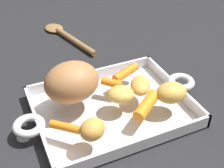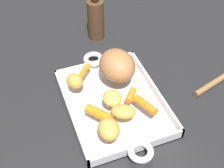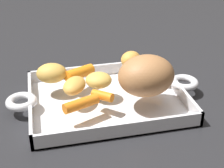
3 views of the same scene
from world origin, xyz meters
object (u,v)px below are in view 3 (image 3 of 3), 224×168
at_px(pork_roast, 146,76).
at_px(baby_carrot_center_left, 151,69).
at_px(baby_carrot_southwest, 102,96).
at_px(baby_carrot_center_right, 79,73).
at_px(roasting_dish, 107,99).
at_px(baby_carrot_northwest, 81,104).
at_px(potato_near_roast, 99,80).
at_px(potato_golden_small, 52,73).
at_px(potato_corner, 131,60).
at_px(potato_whole, 74,85).

xyz_separation_m(pork_roast, baby_carrot_center_left, (0.04, 0.09, -0.03)).
height_order(baby_carrot_southwest, baby_carrot_center_right, baby_carrot_center_right).
bearing_deg(roasting_dish, baby_carrot_center_right, 128.91).
bearing_deg(pork_roast, baby_carrot_northwest, -169.31).
height_order(baby_carrot_southwest, potato_near_roast, potato_near_roast).
distance_m(baby_carrot_southwest, baby_carrot_center_right, 0.10).
bearing_deg(potato_golden_small, potato_corner, 9.49).
bearing_deg(potato_near_roast, baby_carrot_southwest, -92.95).
height_order(roasting_dish, baby_carrot_southwest, baby_carrot_southwest).
bearing_deg(baby_carrot_center_left, baby_carrot_center_right, 176.47).
relative_size(pork_roast, potato_corner, 2.32).
bearing_deg(baby_carrot_center_right, pork_roast, -38.91).
relative_size(roasting_dish, potato_corner, 8.35).
relative_size(roasting_dish, baby_carrot_center_right, 5.75).
relative_size(pork_roast, baby_carrot_center_left, 1.76).
distance_m(baby_carrot_center_left, potato_whole, 0.18).
distance_m(roasting_dish, potato_golden_small, 0.13).
bearing_deg(roasting_dish, potato_whole, 177.50).
relative_size(pork_roast, potato_whole, 1.82).
xyz_separation_m(roasting_dish, baby_carrot_northwest, (-0.06, -0.06, 0.03)).
distance_m(pork_roast, baby_carrot_southwest, 0.09).
relative_size(roasting_dish, potato_golden_small, 6.38).
xyz_separation_m(baby_carrot_center_right, potato_golden_small, (-0.06, -0.00, 0.01)).
height_order(baby_carrot_southwest, potato_golden_small, potato_golden_small).
distance_m(potato_corner, potato_near_roast, 0.12).
height_order(baby_carrot_center_left, baby_carrot_center_right, baby_carrot_center_right).
bearing_deg(baby_carrot_southwest, potato_near_roast, 87.05).
bearing_deg(potato_corner, roasting_dish, -131.67).
bearing_deg(pork_roast, roasting_dish, 152.59).
xyz_separation_m(baby_carrot_center_left, potato_corner, (-0.04, 0.03, 0.01)).
relative_size(baby_carrot_southwest, potato_whole, 0.69).
relative_size(potato_corner, potato_near_roast, 0.90).
xyz_separation_m(baby_carrot_center_right, potato_near_roast, (0.03, -0.05, 0.00)).
bearing_deg(baby_carrot_southwest, potato_whole, 137.84).
relative_size(baby_carrot_center_left, potato_golden_small, 1.01).
relative_size(baby_carrot_northwest, baby_carrot_southwest, 1.61).
xyz_separation_m(potato_whole, potato_golden_small, (-0.04, 0.05, 0.01)).
bearing_deg(baby_carrot_center_left, pork_roast, -115.19).
xyz_separation_m(pork_roast, potato_corner, (0.00, 0.12, -0.02)).
distance_m(baby_carrot_northwest, potato_golden_small, 0.12).
distance_m(baby_carrot_northwest, baby_carrot_center_right, 0.12).
height_order(roasting_dish, potato_golden_small, potato_golden_small).
xyz_separation_m(roasting_dish, pork_roast, (0.07, -0.04, 0.06)).
relative_size(pork_roast, baby_carrot_center_right, 1.60).
bearing_deg(pork_roast, baby_carrot_center_right, 141.09).
bearing_deg(baby_carrot_center_right, potato_corner, 11.69).
distance_m(baby_carrot_center_left, baby_carrot_center_right, 0.16).
bearing_deg(potato_corner, potato_golden_small, -170.51).
height_order(baby_carrot_center_right, potato_whole, potato_whole).
distance_m(roasting_dish, potato_near_roast, 0.04).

